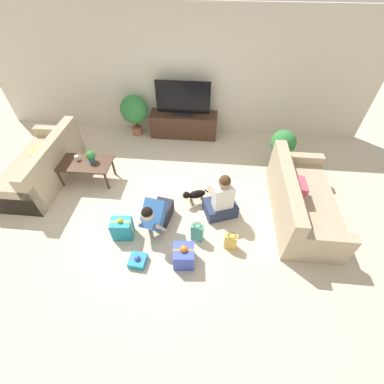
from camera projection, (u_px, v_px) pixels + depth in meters
name	position (u px, v px, depth m)	size (l,w,h in m)	color
ground_plane	(160.00, 208.00, 4.57)	(16.00, 16.00, 0.00)	beige
wall_back	(177.00, 75.00, 5.46)	(8.40, 0.06, 2.60)	beige
sofa_left	(42.00, 167.00, 4.92)	(0.93, 1.94, 0.83)	tan
sofa_right	(300.00, 202.00, 4.29)	(0.93, 1.94, 0.83)	tan
coffee_table	(85.00, 165.00, 4.81)	(1.02, 0.53, 0.43)	#472D1E
tv_console	(184.00, 125.00, 5.99)	(1.53, 0.44, 0.55)	#472D1E
tv	(183.00, 100.00, 5.55)	(1.18, 0.20, 0.75)	black
potted_plant_back_left	(134.00, 110.00, 5.78)	(0.62, 0.62, 0.95)	#A36042
potted_plant_corner_right	(283.00, 144.00, 5.05)	(0.49, 0.49, 0.79)	#4C4C51
person_kneeling	(157.00, 214.00, 4.06)	(0.45, 0.78, 0.75)	#23232D
person_sitting	(222.00, 201.00, 4.25)	(0.63, 0.59, 0.90)	#283351
dog	(194.00, 195.00, 4.51)	(0.46, 0.26, 0.31)	black
gift_box_a	(184.00, 255.00, 3.72)	(0.33, 0.33, 0.39)	#3D51BC
gift_box_b	(138.00, 261.00, 3.78)	(0.26, 0.26, 0.17)	teal
gift_box_c	(122.00, 228.00, 4.04)	(0.34, 0.27, 0.42)	teal
gift_bag_a	(197.00, 232.00, 4.00)	(0.20, 0.14, 0.36)	#4CA384
gift_bag_b	(231.00, 241.00, 3.91)	(0.21, 0.15, 0.31)	#E5B74C
mug	(77.00, 158.00, 4.80)	(0.12, 0.08, 0.09)	silver
tabletop_plant	(91.00, 156.00, 4.72)	(0.17, 0.17, 0.22)	#336B84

